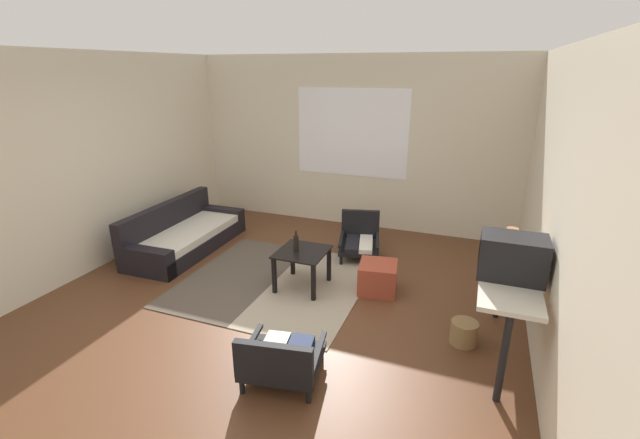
{
  "coord_description": "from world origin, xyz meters",
  "views": [
    {
      "loc": [
        1.97,
        -3.56,
        2.5
      ],
      "look_at": [
        0.36,
        0.65,
        0.9
      ],
      "focal_mm": 24.07,
      "sensor_mm": 36.0,
      "label": 1
    }
  ],
  "objects_px": {
    "wicker_basket": "(464,333)",
    "ottoman_orange": "(378,277)",
    "coffee_table": "(302,258)",
    "armchair_striped_foreground": "(281,359)",
    "clay_vase": "(510,248)",
    "armchair_by_window": "(360,238)",
    "console_shelf": "(507,281)",
    "crt_television": "(512,257)",
    "glass_bottle": "(296,243)",
    "couch": "(184,235)"
  },
  "relations": [
    {
      "from": "crt_television",
      "to": "wicker_basket",
      "type": "xyz_separation_m",
      "value": [
        -0.29,
        0.15,
        -0.9
      ]
    },
    {
      "from": "coffee_table",
      "to": "armchair_striped_foreground",
      "type": "bearing_deg",
      "value": -73.07
    },
    {
      "from": "wicker_basket",
      "to": "ottoman_orange",
      "type": "bearing_deg",
      "value": 145.18
    },
    {
      "from": "clay_vase",
      "to": "wicker_basket",
      "type": "height_order",
      "value": "clay_vase"
    },
    {
      "from": "armchair_striped_foreground",
      "to": "console_shelf",
      "type": "distance_m",
      "value": 2.06
    },
    {
      "from": "armchair_by_window",
      "to": "glass_bottle",
      "type": "bearing_deg",
      "value": -110.57
    },
    {
      "from": "coffee_table",
      "to": "crt_television",
      "type": "xyz_separation_m",
      "value": [
        2.17,
        -0.62,
        0.64
      ]
    },
    {
      "from": "armchair_by_window",
      "to": "ottoman_orange",
      "type": "bearing_deg",
      "value": -62.31
    },
    {
      "from": "coffee_table",
      "to": "wicker_basket",
      "type": "bearing_deg",
      "value": -14.25
    },
    {
      "from": "armchair_striped_foreground",
      "to": "coffee_table",
      "type": "bearing_deg",
      "value": 106.93
    },
    {
      "from": "crt_television",
      "to": "wicker_basket",
      "type": "relative_size",
      "value": 2.06
    },
    {
      "from": "couch",
      "to": "glass_bottle",
      "type": "height_order",
      "value": "glass_bottle"
    },
    {
      "from": "ottoman_orange",
      "to": "glass_bottle",
      "type": "xyz_separation_m",
      "value": [
        -0.93,
        -0.24,
        0.4
      ]
    },
    {
      "from": "coffee_table",
      "to": "ottoman_orange",
      "type": "distance_m",
      "value": 0.91
    },
    {
      "from": "armchair_by_window",
      "to": "couch",
      "type": "bearing_deg",
      "value": -163.84
    },
    {
      "from": "couch",
      "to": "ottoman_orange",
      "type": "relative_size",
      "value": 4.52
    },
    {
      "from": "coffee_table",
      "to": "armchair_striped_foreground",
      "type": "relative_size",
      "value": 0.81
    },
    {
      "from": "couch",
      "to": "armchair_striped_foreground",
      "type": "height_order",
      "value": "couch"
    },
    {
      "from": "armchair_by_window",
      "to": "console_shelf",
      "type": "height_order",
      "value": "console_shelf"
    },
    {
      "from": "ottoman_orange",
      "to": "clay_vase",
      "type": "distance_m",
      "value": 1.59
    },
    {
      "from": "crt_television",
      "to": "glass_bottle",
      "type": "relative_size",
      "value": 2.13
    },
    {
      "from": "clay_vase",
      "to": "coffee_table",
      "type": "bearing_deg",
      "value": 173.28
    },
    {
      "from": "coffee_table",
      "to": "armchair_by_window",
      "type": "relative_size",
      "value": 0.79
    },
    {
      "from": "wicker_basket",
      "to": "clay_vase",
      "type": "bearing_deg",
      "value": 36.52
    },
    {
      "from": "coffee_table",
      "to": "clay_vase",
      "type": "xyz_separation_m",
      "value": [
        2.17,
        -0.26,
        0.57
      ]
    },
    {
      "from": "crt_television",
      "to": "clay_vase",
      "type": "relative_size",
      "value": 1.71
    },
    {
      "from": "wicker_basket",
      "to": "armchair_striped_foreground",
      "type": "bearing_deg",
      "value": -141.48
    },
    {
      "from": "couch",
      "to": "coffee_table",
      "type": "bearing_deg",
      "value": -12.49
    },
    {
      "from": "armchair_by_window",
      "to": "clay_vase",
      "type": "bearing_deg",
      "value": -38.23
    },
    {
      "from": "armchair_striped_foreground",
      "to": "crt_television",
      "type": "relative_size",
      "value": 1.4
    },
    {
      "from": "armchair_striped_foreground",
      "to": "console_shelf",
      "type": "bearing_deg",
      "value": 32.25
    },
    {
      "from": "ottoman_orange",
      "to": "armchair_striped_foreground",
      "type": "bearing_deg",
      "value": -101.85
    },
    {
      "from": "couch",
      "to": "crt_television",
      "type": "distance_m",
      "value": 4.44
    },
    {
      "from": "couch",
      "to": "clay_vase",
      "type": "bearing_deg",
      "value": -9.55
    },
    {
      "from": "armchair_by_window",
      "to": "wicker_basket",
      "type": "bearing_deg",
      "value": -47.47
    },
    {
      "from": "couch",
      "to": "armchair_striped_foreground",
      "type": "distance_m",
      "value": 3.26
    },
    {
      "from": "armchair_by_window",
      "to": "console_shelf",
      "type": "relative_size",
      "value": 0.53
    },
    {
      "from": "couch",
      "to": "armchair_by_window",
      "type": "distance_m",
      "value": 2.53
    },
    {
      "from": "crt_television",
      "to": "wicker_basket",
      "type": "distance_m",
      "value": 0.96
    },
    {
      "from": "wicker_basket",
      "to": "crt_television",
      "type": "bearing_deg",
      "value": -26.62
    },
    {
      "from": "coffee_table",
      "to": "armchair_striped_foreground",
      "type": "distance_m",
      "value": 1.66
    },
    {
      "from": "coffee_table",
      "to": "console_shelf",
      "type": "height_order",
      "value": "console_shelf"
    },
    {
      "from": "console_shelf",
      "to": "ottoman_orange",
      "type": "bearing_deg",
      "value": 150.32
    },
    {
      "from": "clay_vase",
      "to": "wicker_basket",
      "type": "distance_m",
      "value": 0.91
    },
    {
      "from": "armchair_by_window",
      "to": "armchair_striped_foreground",
      "type": "xyz_separation_m",
      "value": [
        0.11,
        -2.74,
        -0.02
      ]
    },
    {
      "from": "coffee_table",
      "to": "console_shelf",
      "type": "relative_size",
      "value": 0.42
    },
    {
      "from": "armchair_by_window",
      "to": "armchair_striped_foreground",
      "type": "height_order",
      "value": "armchair_by_window"
    },
    {
      "from": "glass_bottle",
      "to": "clay_vase",
      "type": "bearing_deg",
      "value": -6.16
    },
    {
      "from": "armchair_striped_foreground",
      "to": "couch",
      "type": "bearing_deg",
      "value": 141.25
    },
    {
      "from": "armchair_striped_foreground",
      "to": "wicker_basket",
      "type": "xyz_separation_m",
      "value": [
        1.39,
        1.11,
        -0.11
      ]
    }
  ]
}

